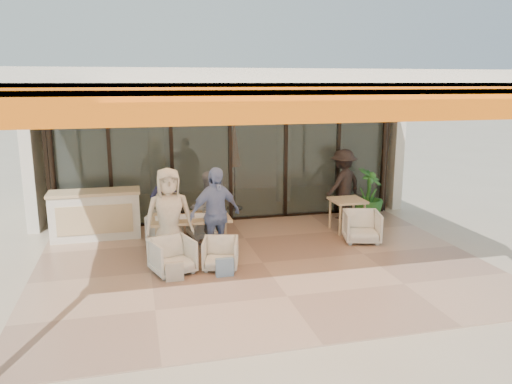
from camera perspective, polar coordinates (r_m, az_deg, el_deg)
ground at (r=9.20m, az=0.76°, el=-8.23°), size 70.00×70.00×0.00m
terrace_floor at (r=9.20m, az=0.76°, el=-8.20°), size 8.00×6.00×0.01m
terrace_structure at (r=8.35m, az=1.29°, el=12.45°), size 8.00×6.00×3.40m
glass_storefront at (r=11.65m, az=-2.98°, el=4.31°), size 8.08×0.10×3.20m
interior_block at (r=13.85m, az=-4.83°, el=8.21°), size 9.05×3.62×3.52m
host_counter at (r=10.99m, az=-17.85°, el=-2.47°), size 1.85×0.65×1.04m
dining_table at (r=9.62m, az=-7.61°, el=-3.11°), size 1.50×0.90×0.93m
chair_far_left at (r=10.59m, az=-10.37°, el=-3.74°), size 0.81×0.79×0.66m
chair_far_right at (r=10.66m, az=-5.86°, el=-3.41°), size 0.77×0.73×0.69m
chair_near_left at (r=8.78m, az=-9.54°, el=-7.05°), size 0.83×0.81×0.69m
chair_near_right at (r=8.88m, az=-4.09°, el=-6.90°), size 0.73×0.70×0.62m
diner_navy at (r=9.98m, az=-10.29°, el=-1.93°), size 0.60×0.40×1.61m
diner_grey at (r=10.08m, az=-5.51°, el=-1.89°), size 0.89×0.79×1.52m
diner_cream at (r=9.09m, az=-9.92°, el=-2.79°), size 0.90×0.61×1.78m
diner_periwinkle at (r=9.19m, az=-4.68°, el=-2.55°), size 1.11×0.77×1.75m
tote_bag_cream at (r=8.46m, az=-9.28°, el=-9.06°), size 0.30×0.10×0.34m
tote_bag_blue at (r=8.56m, az=-3.61°, el=-8.66°), size 0.30×0.10×0.34m
side_table at (r=11.10m, az=10.39°, el=-1.35°), size 0.70×0.70×0.74m
side_chair at (r=10.52m, az=12.01°, el=-3.75°), size 0.85×0.82×0.73m
standing_woman at (r=12.12m, az=9.91°, el=0.86°), size 1.26×1.05×1.70m
potted_palm at (r=12.16m, az=12.76°, el=-0.29°), size 0.99×0.99×1.26m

